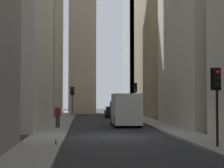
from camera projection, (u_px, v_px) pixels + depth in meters
ground_plane at (119, 137)px, 24.95m from camera, size 135.00×135.00×0.00m
sidewalk_right at (48, 136)px, 24.62m from camera, size 90.00×2.20×0.14m
sidewalk_left at (189, 135)px, 25.28m from camera, size 90.00×2.20×0.14m
building_left_far at (172, 23)px, 57.19m from camera, size 19.69×10.50×26.74m
church_spire at (83, 8)px, 64.04m from camera, size 4.79×4.79×33.12m
delivery_truck at (125, 109)px, 34.74m from camera, size 6.46×2.25×2.84m
sedan_black at (112, 112)px, 49.99m from camera, size 4.30×1.78×1.42m
traffic_light_foreground at (217, 88)px, 18.81m from camera, size 0.43×0.52×3.79m
traffic_light_midblock at (72, 94)px, 52.06m from camera, size 0.43×0.52×3.83m
traffic_light_far_junction at (135, 92)px, 46.93m from camera, size 0.43×0.52×4.16m
pedestrian at (58, 115)px, 30.95m from camera, size 0.26×0.44×1.80m
discarded_bottle at (56, 143)px, 19.47m from camera, size 0.07×0.07×0.27m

